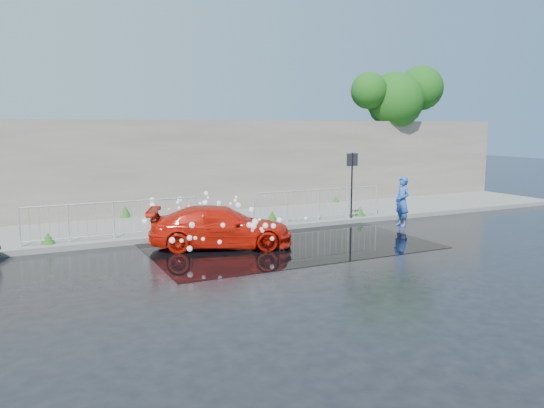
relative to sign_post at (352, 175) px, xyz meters
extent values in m
plane|color=black|center=(-4.20, -3.10, -1.72)|extent=(90.00, 90.00, 0.00)
cube|color=slate|center=(-4.20, 1.90, -1.65)|extent=(30.00, 4.00, 0.15)
cube|color=slate|center=(-4.20, -0.10, -1.64)|extent=(30.00, 0.25, 0.16)
cube|color=#605A51|center=(-4.20, 4.10, 0.18)|extent=(30.00, 0.60, 3.50)
cube|color=black|center=(-3.70, -2.10, -1.72)|extent=(8.00, 5.00, 0.01)
cylinder|color=black|center=(0.00, 0.00, -0.47)|extent=(0.06, 0.06, 2.50)
cube|color=black|center=(0.00, 0.00, 0.53)|extent=(0.45, 0.04, 0.45)
cylinder|color=#332114|center=(5.80, 5.10, 0.78)|extent=(0.36, 0.36, 5.00)
sphere|color=#1A4410|center=(5.30, 4.30, 2.88)|extent=(2.61, 2.61, 2.61)
sphere|color=#1A4410|center=(6.80, 4.30, 3.48)|extent=(2.09, 2.09, 2.09)
sphere|color=#1A4410|center=(3.80, 4.30, 3.28)|extent=(1.65, 1.65, 1.65)
cylinder|color=silver|center=(-10.70, 0.25, -1.02)|extent=(0.05, 0.05, 1.10)
cylinder|color=silver|center=(-5.70, 0.25, -1.02)|extent=(0.05, 0.05, 1.10)
cylinder|color=silver|center=(-8.20, 0.25, -0.50)|extent=(5.00, 0.04, 0.04)
cylinder|color=silver|center=(-8.20, 0.25, -1.45)|extent=(5.00, 0.04, 0.04)
cylinder|color=silver|center=(-3.70, 0.25, -1.02)|extent=(0.05, 0.05, 1.10)
cylinder|color=silver|center=(1.30, 0.25, -1.02)|extent=(0.05, 0.05, 1.10)
cylinder|color=silver|center=(-1.20, 0.25, -0.50)|extent=(5.00, 0.04, 0.04)
cylinder|color=silver|center=(-1.20, 0.25, -1.45)|extent=(5.00, 0.04, 0.04)
cone|color=#1B4312|center=(-10.00, 0.30, -1.41)|extent=(0.40, 0.40, 0.32)
cone|color=#1B4312|center=(-6.20, 0.30, -1.41)|extent=(0.36, 0.36, 0.32)
cone|color=#1B4312|center=(-3.00, 0.30, -1.35)|extent=(0.44, 0.44, 0.45)
cone|color=#1B4312|center=(0.60, 0.30, -1.39)|extent=(0.38, 0.38, 0.37)
cone|color=#1B4312|center=(-7.20, 3.80, -1.37)|extent=(0.42, 0.42, 0.42)
cone|color=#1B4312|center=(1.80, 3.80, -1.43)|extent=(0.34, 0.34, 0.28)
sphere|color=white|center=(-5.92, 0.30, -0.88)|extent=(0.15, 0.15, 0.15)
sphere|color=white|center=(-5.99, 1.27, -0.78)|extent=(0.11, 0.11, 0.11)
sphere|color=white|center=(-6.56, -0.73, -1.55)|extent=(0.16, 0.16, 0.16)
sphere|color=white|center=(-6.85, 1.10, -0.78)|extent=(0.16, 0.16, 0.16)
sphere|color=white|center=(-7.30, -0.53, -1.43)|extent=(0.06, 0.06, 0.06)
sphere|color=white|center=(-6.51, 0.38, -0.85)|extent=(0.06, 0.06, 0.06)
sphere|color=white|center=(-4.17, -0.28, -1.32)|extent=(0.16, 0.16, 0.16)
sphere|color=white|center=(-5.89, -0.41, -1.35)|extent=(0.07, 0.07, 0.07)
sphere|color=white|center=(-3.78, 0.27, -1.03)|extent=(0.17, 0.17, 0.17)
sphere|color=white|center=(-4.31, 0.80, -0.86)|extent=(0.09, 0.09, 0.09)
sphere|color=white|center=(-6.03, -0.03, -1.16)|extent=(0.08, 0.08, 0.08)
sphere|color=white|center=(-7.11, 0.48, -0.95)|extent=(0.11, 0.11, 0.11)
sphere|color=white|center=(-4.85, 1.51, -0.72)|extent=(0.08, 0.08, 0.08)
sphere|color=white|center=(-4.15, 0.52, -0.89)|extent=(0.18, 0.18, 0.18)
sphere|color=white|center=(-5.54, -0.68, -1.54)|extent=(0.08, 0.08, 0.08)
sphere|color=white|center=(-3.78, -0.46, -1.25)|extent=(0.07, 0.07, 0.07)
sphere|color=white|center=(-7.32, 0.15, -1.12)|extent=(0.16, 0.16, 0.16)
sphere|color=white|center=(-5.89, 1.32, -0.69)|extent=(0.17, 0.17, 0.17)
sphere|color=white|center=(-7.03, 0.51, -1.02)|extent=(0.17, 0.17, 0.17)
sphere|color=white|center=(-4.15, -0.08, -1.29)|extent=(0.13, 0.13, 0.13)
sphere|color=white|center=(-6.78, 1.46, -0.67)|extent=(0.16, 0.16, 0.16)
sphere|color=white|center=(-4.72, 0.80, -0.81)|extent=(0.14, 0.14, 0.14)
sphere|color=white|center=(-4.80, 1.83, -0.60)|extent=(0.15, 0.15, 0.15)
sphere|color=white|center=(-4.68, 0.93, -0.95)|extent=(0.16, 0.16, 0.16)
sphere|color=white|center=(-6.75, -0.69, -1.35)|extent=(0.07, 0.07, 0.07)
sphere|color=white|center=(-5.77, 0.76, -0.85)|extent=(0.09, 0.09, 0.09)
sphere|color=white|center=(-6.93, -0.41, -1.35)|extent=(0.12, 0.12, 0.12)
sphere|color=white|center=(-3.81, -0.67, -1.49)|extent=(0.07, 0.07, 0.07)
sphere|color=white|center=(-5.29, 1.02, -0.82)|extent=(0.10, 0.10, 0.10)
sphere|color=white|center=(-5.16, 0.07, -1.08)|extent=(0.13, 0.13, 0.13)
sphere|color=white|center=(-6.26, 0.36, -1.04)|extent=(0.07, 0.07, 0.07)
sphere|color=white|center=(-4.01, 1.09, -0.82)|extent=(0.11, 0.11, 0.11)
sphere|color=white|center=(-4.97, 0.14, -1.26)|extent=(0.16, 0.16, 0.16)
sphere|color=white|center=(-5.00, 1.33, -0.83)|extent=(0.15, 0.15, 0.15)
sphere|color=white|center=(-3.86, 1.38, -0.75)|extent=(0.09, 0.09, 0.09)
sphere|color=white|center=(-6.12, 0.60, -0.86)|extent=(0.11, 0.11, 0.11)
sphere|color=white|center=(-5.17, 0.95, -0.80)|extent=(0.14, 0.14, 0.14)
sphere|color=white|center=(-5.28, -3.17, -0.99)|extent=(0.09, 0.09, 0.09)
sphere|color=white|center=(-4.94, -3.25, -0.87)|extent=(0.15, 0.15, 0.15)
sphere|color=white|center=(-7.05, -3.64, -0.62)|extent=(0.14, 0.14, 0.14)
sphere|color=white|center=(-5.00, -3.13, -0.98)|extent=(0.10, 0.10, 0.10)
sphere|color=white|center=(-7.10, -2.91, -1.14)|extent=(0.10, 0.10, 0.10)
sphere|color=white|center=(-6.79, -3.06, -1.07)|extent=(0.09, 0.09, 0.09)
sphere|color=white|center=(-5.01, -3.21, -1.02)|extent=(0.10, 0.10, 0.10)
sphere|color=white|center=(-4.58, -2.91, -1.33)|extent=(0.12, 0.12, 0.12)
sphere|color=white|center=(-4.71, -3.60, -0.69)|extent=(0.14, 0.14, 0.14)
sphere|color=white|center=(-5.40, -3.26, -0.82)|extent=(0.15, 0.15, 0.15)
sphere|color=white|center=(-6.89, -2.92, -1.08)|extent=(0.14, 0.14, 0.14)
sphere|color=white|center=(-6.35, -3.84, -0.65)|extent=(0.11, 0.11, 0.11)
sphere|color=white|center=(-4.68, -3.19, -0.91)|extent=(0.14, 0.14, 0.14)
sphere|color=white|center=(-6.13, -3.02, -1.24)|extent=(0.11, 0.11, 0.11)
sphere|color=white|center=(-5.20, -3.46, -0.66)|extent=(0.08, 0.08, 0.08)
sphere|color=white|center=(-6.88, -2.86, -1.37)|extent=(0.15, 0.15, 0.15)
sphere|color=white|center=(-5.22, -3.22, -0.76)|extent=(0.17, 0.17, 0.17)
sphere|color=white|center=(-3.89, -3.53, -0.72)|extent=(0.08, 0.08, 0.08)
sphere|color=white|center=(-6.45, -2.66, -1.20)|extent=(0.10, 0.10, 0.10)
sphere|color=white|center=(-7.31, -2.80, -1.13)|extent=(0.15, 0.15, 0.15)
sphere|color=white|center=(-5.38, -3.47, -0.82)|extent=(0.17, 0.17, 0.17)
imported|color=#BC1407|center=(-5.56, -1.61, -1.14)|extent=(4.35, 2.97, 1.17)
imported|color=#234EB1|center=(1.20, -1.30, -0.87)|extent=(0.44, 0.64, 1.70)
camera|label=1|loc=(-10.77, -15.51, 1.68)|focal=35.00mm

